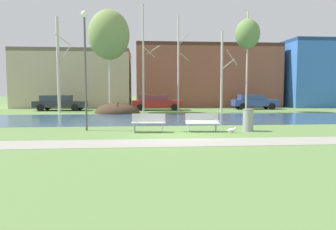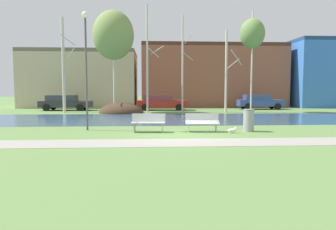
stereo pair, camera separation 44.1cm
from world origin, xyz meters
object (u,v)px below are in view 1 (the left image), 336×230
object	(u,v)px
bench_left	(149,122)
bench_right	(202,122)
trash_bin	(248,120)
streetlamp	(85,52)
seagull	(232,130)
parked_hatch_third_blue	(254,101)
parked_sedan_second_red	(157,102)
parked_van_nearest_dark	(59,102)

from	to	relation	value
bench_left	bench_right	xyz separation A→B (m)	(2.57, 0.00, 0.00)
trash_bin	streetlamp	distance (m)	8.54
seagull	streetlamp	xyz separation A→B (m)	(-6.92, 1.42, 3.68)
bench_left	trash_bin	size ratio (longest dim) A/B	1.53
seagull	streetlamp	size ratio (longest dim) A/B	0.08
seagull	parked_hatch_third_blue	bearing A→B (deg)	67.17
bench_right	parked_sedan_second_red	size ratio (longest dim) A/B	0.34
streetlamp	parked_hatch_third_blue	distance (m)	21.02
streetlamp	bench_right	bearing A→B (deg)	-8.84
seagull	parked_sedan_second_red	bearing A→B (deg)	99.73
bench_right	streetlamp	distance (m)	6.58
bench_left	parked_sedan_second_red	size ratio (longest dim) A/B	0.34
parked_sedan_second_red	parked_hatch_third_blue	bearing A→B (deg)	4.31
trash_bin	streetlamp	world-z (taller)	streetlamp
parked_sedan_second_red	parked_hatch_third_blue	size ratio (longest dim) A/B	1.09
seagull	parked_hatch_third_blue	world-z (taller)	parked_hatch_third_blue
trash_bin	seagull	distance (m)	1.14
seagull	parked_sedan_second_red	distance (m)	16.31
trash_bin	parked_van_nearest_dark	world-z (taller)	parked_van_nearest_dark
parked_hatch_third_blue	bench_left	bearing A→B (deg)	-124.00
bench_right	seagull	size ratio (longest dim) A/B	3.45
trash_bin	streetlamp	bearing A→B (deg)	173.40
bench_left	parked_sedan_second_red	bearing A→B (deg)	85.80
bench_right	seagull	bearing A→B (deg)	-22.53
bench_right	streetlamp	world-z (taller)	streetlamp
parked_hatch_third_blue	trash_bin	bearing A→B (deg)	-110.68
trash_bin	parked_sedan_second_red	distance (m)	15.98
parked_sedan_second_red	bench_right	bearing A→B (deg)	-84.73
trash_bin	parked_hatch_third_blue	size ratio (longest dim) A/B	0.24
bench_left	streetlamp	distance (m)	4.60
parked_hatch_third_blue	parked_van_nearest_dark	bearing A→B (deg)	-178.17
seagull	bench_right	bearing A→B (deg)	157.47
bench_left	trash_bin	world-z (taller)	trash_bin
bench_left	trash_bin	xyz separation A→B (m)	(4.81, -0.04, 0.08)
trash_bin	parked_hatch_third_blue	distance (m)	17.42
bench_left	trash_bin	distance (m)	4.82
bench_left	parked_van_nearest_dark	distance (m)	17.56
seagull	parked_van_nearest_dark	bearing A→B (deg)	126.20
trash_bin	parked_sedan_second_red	bearing A→B (deg)	103.29
bench_left	streetlamp	bearing A→B (deg)	163.96
bench_left	parked_sedan_second_red	distance (m)	15.56
bench_left	parked_sedan_second_red	xyz separation A→B (m)	(1.14, 15.52, 0.30)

